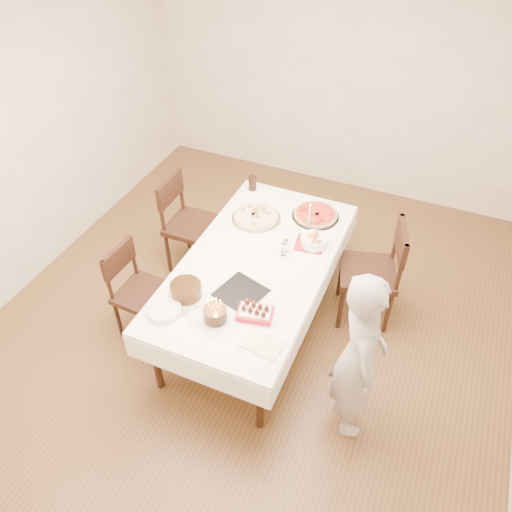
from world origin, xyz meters
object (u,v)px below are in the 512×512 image
at_px(cola_glass, 252,183).
at_px(pasta_bowl, 314,241).
at_px(dining_table, 256,293).
at_px(chair_left_savory, 193,226).
at_px(person, 359,357).
at_px(strawberry_box, 255,313).
at_px(chair_left_dessert, 144,294).
at_px(layer_cake, 186,290).
at_px(taper_candle, 309,216).
at_px(chair_right_savory, 368,272).
at_px(birthday_cake, 215,310).
at_px(pizza_white, 256,217).
at_px(pizza_pepperoni, 315,215).

bearing_deg(cola_glass, pasta_bowl, -34.37).
relative_size(dining_table, chair_left_savory, 2.14).
height_order(person, strawberry_box, person).
bearing_deg(chair_left_dessert, layer_cake, 169.93).
xyz_separation_m(chair_left_savory, taper_candle, (1.13, 0.11, 0.39)).
height_order(dining_table, taper_candle, taper_candle).
bearing_deg(dining_table, taper_candle, 67.02).
xyz_separation_m(chair_right_savory, taper_candle, (-0.60, 0.10, 0.37)).
height_order(person, birthday_cake, person).
distance_m(dining_table, chair_left_dessert, 0.96).
bearing_deg(pasta_bowl, birthday_cake, -109.76).
height_order(pizza_white, pizza_pepperoni, same).
bearing_deg(layer_cake, taper_candle, 63.46).
bearing_deg(chair_left_savory, pizza_white, -177.00).
height_order(cola_glass, layer_cake, cola_glass).
distance_m(pizza_white, cola_glass, 0.48).
relative_size(chair_left_dessert, pizza_pepperoni, 2.09).
bearing_deg(strawberry_box, chair_left_dessert, 175.34).
bearing_deg(taper_candle, chair_left_savory, -174.33).
bearing_deg(dining_table, pasta_bowl, 46.68).
height_order(person, pasta_bowl, person).
relative_size(person, taper_candle, 5.50).
relative_size(chair_left_dessert, cola_glass, 6.31).
distance_m(pizza_white, birthday_cake, 1.23).
xyz_separation_m(chair_left_savory, pasta_bowl, (1.24, -0.09, 0.29)).
bearing_deg(strawberry_box, chair_left_savory, 137.25).
relative_size(person, birthday_cake, 8.57).
relative_size(dining_table, cola_glass, 15.07).
xyz_separation_m(taper_candle, strawberry_box, (-0.02, -1.13, -0.10)).
distance_m(person, cola_glass, 2.13).
bearing_deg(chair_left_savory, cola_glass, -133.53).
relative_size(cola_glass, layer_cake, 0.47).
bearing_deg(person, birthday_cake, 73.52).
distance_m(chair_left_savory, taper_candle, 1.20).
distance_m(chair_left_dessert, birthday_cake, 0.94).
height_order(chair_left_savory, pizza_pepperoni, chair_left_savory).
xyz_separation_m(chair_left_dessert, pasta_bowl, (1.21, 0.84, 0.35)).
bearing_deg(birthday_cake, pizza_pepperoni, 79.32).
distance_m(pasta_bowl, birthday_cake, 1.14).
distance_m(pizza_pepperoni, taper_candle, 0.21).
relative_size(taper_candle, strawberry_box, 1.04).
bearing_deg(pizza_white, person, -41.74).
xyz_separation_m(chair_left_savory, strawberry_box, (1.11, -1.02, 0.28)).
bearing_deg(dining_table, chair_left_dessert, -151.70).
xyz_separation_m(chair_right_savory, layer_cake, (-1.18, -1.06, 0.30)).
bearing_deg(dining_table, chair_right_savory, 30.22).
xyz_separation_m(dining_table, chair_left_dessert, (-0.85, -0.46, 0.07)).
xyz_separation_m(chair_left_savory, chair_left_dessert, (0.03, -0.93, -0.05)).
bearing_deg(taper_candle, cola_glass, 153.16).
height_order(chair_right_savory, layer_cake, chair_right_savory).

